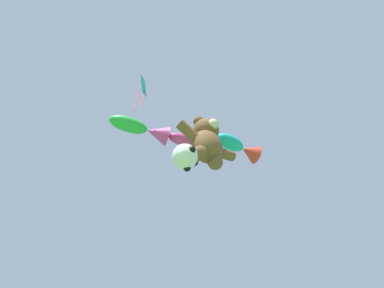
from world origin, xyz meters
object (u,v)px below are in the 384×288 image
Objects in this scene: fish_kite_magenta at (195,143)px; diamond_kite at (143,89)px; teddy_bear_kite at (207,141)px; fish_kite_emerald at (143,129)px; fish_kite_teal at (240,147)px; soccer_ball_kite at (185,157)px.

fish_kite_magenta is 2.93m from diamond_kite.
teddy_bear_kite is at bearing -104.65° from fish_kite_magenta.
teddy_bear_kite is at bearing -42.71° from fish_kite_emerald.
fish_kite_teal is at bearing 11.27° from teddy_bear_kite.
soccer_ball_kite is 0.37× the size of fish_kite_emerald.
fish_kite_magenta reaches higher than soccer_ball_kite.
fish_kite_emerald is 1.52m from diamond_kite.
diamond_kite reaches higher than teddy_bear_kite.
teddy_bear_kite is 3.33m from diamond_kite.
fish_kite_teal is 4.16m from fish_kite_emerald.
fish_kite_teal reaches higher than fish_kite_emerald.
soccer_ball_kite is 0.43× the size of fish_kite_teal.
fish_kite_teal is (2.14, 0.43, 2.04)m from teddy_bear_kite.
fish_kite_teal reaches higher than teddy_bear_kite.
soccer_ball_kite is 4.11m from diamond_kite.
fish_kite_magenta is (-1.87, 0.61, -0.62)m from fish_kite_teal.
soccer_ball_kite is 0.31× the size of diamond_kite.
diamond_kite is at bearing 178.20° from fish_kite_teal.
teddy_bear_kite is 1.26× the size of fish_kite_magenta.
fish_kite_teal is 0.71× the size of diamond_kite.
teddy_bear_kite is at bearing -168.73° from fish_kite_teal.
fish_kite_emerald reaches higher than soccer_ball_kite.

